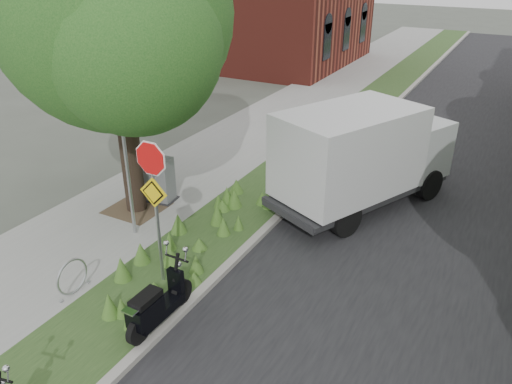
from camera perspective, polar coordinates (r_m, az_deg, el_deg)
ground at (r=9.84m, az=-6.07°, el=-14.56°), size 120.00×120.00×0.00m
sidewalk_near at (r=19.29m, az=0.08°, el=7.04°), size 3.50×60.00×0.12m
verge at (r=18.22m, az=7.75°, el=5.62°), size 2.00×60.00×0.12m
kerb_near at (r=17.92m, az=10.73°, el=5.05°), size 0.20×60.00×0.13m
road at (r=17.31m, az=21.72°, el=2.60°), size 7.00×60.00×0.01m
street_tree_main at (r=12.39m, az=-15.88°, el=17.89°), size 6.21×5.54×7.66m
bare_post at (r=11.73m, az=-14.66°, el=3.93°), size 0.08×0.08×4.00m
bike_hoop at (r=10.72m, az=-20.26°, el=-9.08°), size 0.06×0.78×0.77m
sign_assembly at (r=9.70m, az=-11.65°, el=0.80°), size 0.94×0.08×3.22m
scooter_far at (r=9.41m, az=-11.63°, el=-13.06°), size 0.37×1.77×0.84m
box_truck at (r=13.40m, az=11.99°, el=4.41°), size 3.99×5.60×2.37m
utility_cabinet at (r=13.80m, az=-11.19°, el=1.36°), size 1.00×0.73×1.23m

